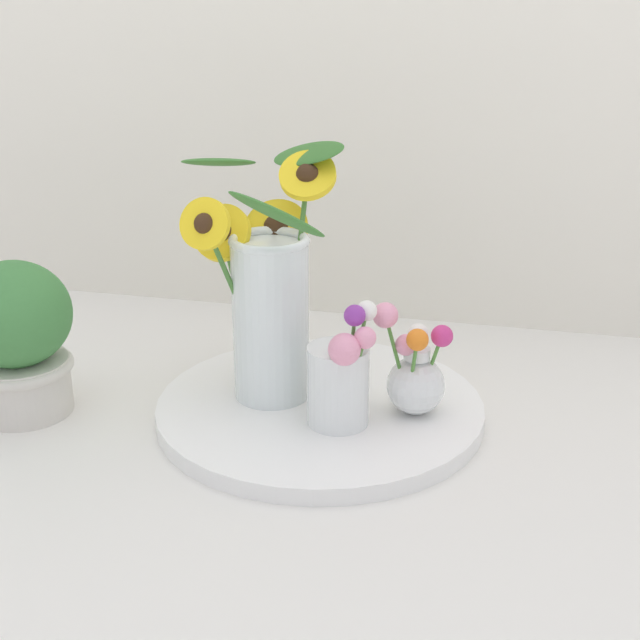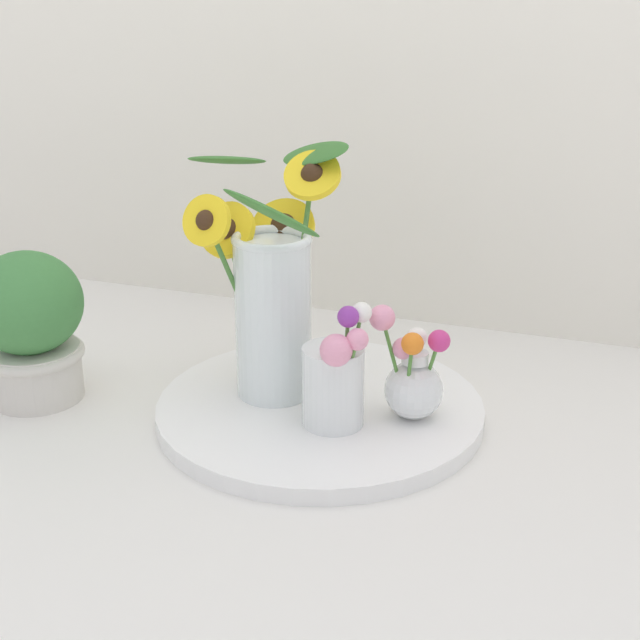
% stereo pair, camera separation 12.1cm
% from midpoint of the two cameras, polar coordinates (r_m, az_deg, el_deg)
% --- Properties ---
extents(ground_plane, '(6.00, 6.00, 0.00)m').
position_cam_midpoint_polar(ground_plane, '(1.18, -3.03, -8.43)').
color(ground_plane, silver).
extents(serving_tray, '(0.46, 0.46, 0.02)m').
position_cam_midpoint_polar(serving_tray, '(1.26, -2.75, -5.79)').
color(serving_tray, white).
rests_on(serving_tray, ground_plane).
extents(mason_jar_sunflowers, '(0.24, 0.26, 0.36)m').
position_cam_midpoint_polar(mason_jar_sunflowers, '(1.23, -6.11, 1.56)').
color(mason_jar_sunflowers, silver).
rests_on(mason_jar_sunflowers, serving_tray).
extents(vase_small_center, '(0.09, 0.10, 0.17)m').
position_cam_midpoint_polar(vase_small_center, '(1.17, -1.64, -3.79)').
color(vase_small_center, white).
rests_on(vase_small_center, serving_tray).
extents(vase_bulb_right, '(0.11, 0.09, 0.16)m').
position_cam_midpoint_polar(vase_bulb_right, '(1.20, 3.23, -3.50)').
color(vase_bulb_right, white).
rests_on(vase_bulb_right, serving_tray).
extents(potted_plant, '(0.16, 0.16, 0.22)m').
position_cam_midpoint_polar(potted_plant, '(1.32, -21.36, -1.04)').
color(potted_plant, beige).
rests_on(potted_plant, ground_plane).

